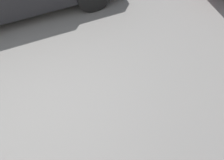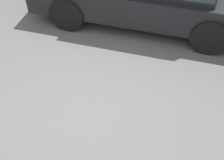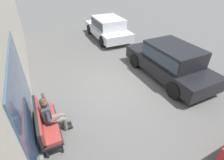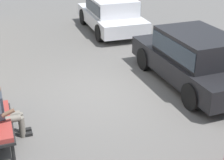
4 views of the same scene
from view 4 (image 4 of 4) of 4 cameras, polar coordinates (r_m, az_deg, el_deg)
ground_plane at (r=9.25m, az=-0.82°, el=-2.32°), size 60.00×60.00×0.00m
person_on_phone at (r=7.48m, az=-17.59°, el=-4.70°), size 0.73×0.74×1.32m
parked_car_mid at (r=9.79m, az=13.50°, el=3.85°), size 4.35×1.95×1.51m
parked_car_far at (r=14.46m, az=-0.11°, el=11.13°), size 4.18×2.01×1.40m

